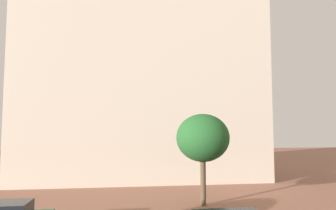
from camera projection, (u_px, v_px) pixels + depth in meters
name	position (u px, v px, depth m)	size (l,w,h in m)	color
landmark_building	(141.00, 61.00, 30.92)	(22.40, 11.41, 35.20)	beige
tree_curb_far	(203.00, 138.00, 18.77)	(3.27, 3.27, 5.55)	brown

